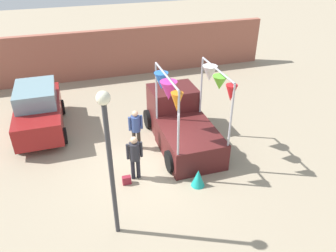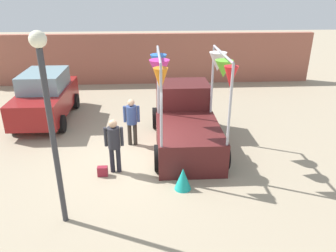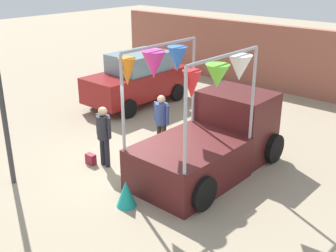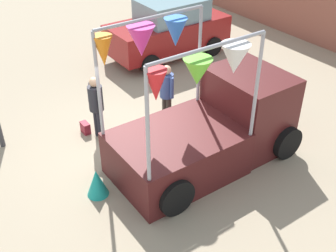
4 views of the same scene
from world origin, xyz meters
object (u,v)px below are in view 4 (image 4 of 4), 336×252
at_px(person_vendor, 167,89).
at_px(vendor_truck, 214,123).
at_px(person_customer, 96,102).
at_px(handbag, 85,128).
at_px(folded_kite_bundle_teal, 97,183).
at_px(parked_car, 169,28).

bearing_deg(person_vendor, vendor_truck, 1.47).
xyz_separation_m(person_customer, person_vendor, (0.41, 1.70, -0.01)).
xyz_separation_m(person_vendor, handbag, (-0.76, -1.90, -0.81)).
bearing_deg(vendor_truck, person_customer, -140.96).
bearing_deg(handbag, person_customer, 29.74).
distance_m(vendor_truck, handbag, 3.26).
xyz_separation_m(handbag, folded_kite_bundle_teal, (2.16, -0.76, 0.16)).
bearing_deg(folded_kite_bundle_teal, handbag, 160.60).
xyz_separation_m(vendor_truck, folded_kite_bundle_teal, (-0.34, -2.71, -0.59)).
bearing_deg(handbag, parked_car, 121.39).
bearing_deg(folded_kite_bundle_teal, parked_car, 133.31).
height_order(person_customer, person_vendor, person_customer).
bearing_deg(person_customer, vendor_truck, 39.04).
distance_m(person_customer, folded_kite_bundle_teal, 2.16).
height_order(person_vendor, handbag, person_vendor).
height_order(parked_car, person_customer, parked_car).
height_order(person_customer, folded_kite_bundle_teal, person_customer).
bearing_deg(parked_car, person_vendor, -35.67).
height_order(handbag, folded_kite_bundle_teal, folded_kite_bundle_teal).
bearing_deg(handbag, vendor_truck, 37.87).
height_order(vendor_truck, folded_kite_bundle_teal, vendor_truck).
distance_m(person_vendor, folded_kite_bundle_teal, 3.08).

